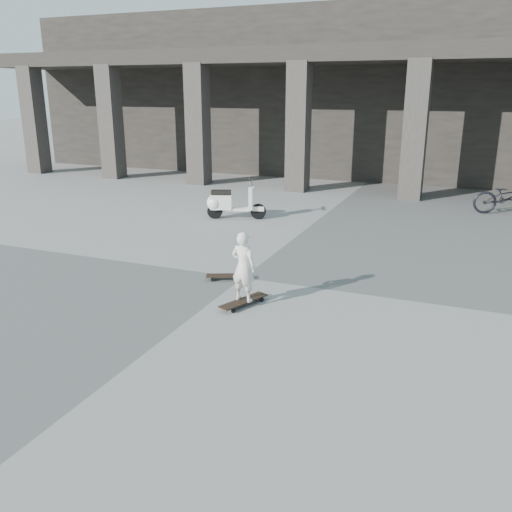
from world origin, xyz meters
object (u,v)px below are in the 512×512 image
at_px(bicycle, 508,197).
at_px(child, 243,267).
at_px(skateboard_spare, 228,276).
at_px(scooter, 226,203).
at_px(longboard, 244,301).

bearing_deg(bicycle, child, 140.69).
xyz_separation_m(skateboard_spare, scooter, (-2.00, 4.20, 0.35)).
distance_m(longboard, bicycle, 9.33).
bearing_deg(longboard, skateboard_spare, 58.67).
distance_m(longboard, child, 0.56).
distance_m(skateboard_spare, bicycle, 8.81).
bearing_deg(child, scooter, -55.73).
bearing_deg(bicycle, skateboard_spare, 133.73).
relative_size(child, scooter, 0.74).
bearing_deg(longboard, child, 0.00).
height_order(child, scooter, child).
bearing_deg(child, bicycle, -108.32).
xyz_separation_m(skateboard_spare, bicycle, (4.63, 7.49, 0.39)).
relative_size(skateboard_spare, bicycle, 0.42).
bearing_deg(skateboard_spare, bicycle, 34.10).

